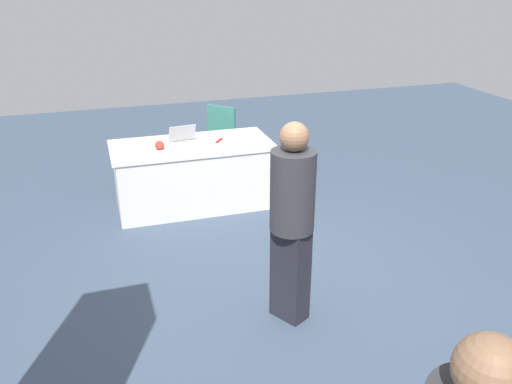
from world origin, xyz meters
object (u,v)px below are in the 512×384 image
object	(u,v)px
chair_near_front	(226,133)
scissors_red	(219,141)
laptop_silver	(185,141)
yarn_ball	(159,145)
person_presenter	(292,215)
table_foreground	(193,175)

from	to	relation	value
chair_near_front	scissors_red	bearing A→B (deg)	-63.81
scissors_red	chair_near_front	bearing A→B (deg)	-165.09
laptop_silver	yarn_ball	bearing A→B (deg)	9.86
person_presenter	yarn_ball	world-z (taller)	person_presenter
yarn_ball	scissors_red	world-z (taller)	yarn_ball
person_presenter	scissors_red	world-z (taller)	person_presenter
chair_near_front	scissors_red	xyz separation A→B (m)	(0.36, 1.02, 0.24)
person_presenter	table_foreground	bearing A→B (deg)	157.99
chair_near_front	yarn_ball	bearing A→B (deg)	-87.80
laptop_silver	scissors_red	xyz separation A→B (m)	(-0.40, -0.02, -0.04)
chair_near_front	person_presenter	world-z (taller)	person_presenter
chair_near_front	yarn_ball	world-z (taller)	chair_near_front
scissors_red	table_foreground	bearing A→B (deg)	-57.26
laptop_silver	scissors_red	distance (m)	0.40
table_foreground	scissors_red	size ratio (longest dim) A/B	10.20
table_foreground	yarn_ball	bearing A→B (deg)	17.17
chair_near_front	person_presenter	distance (m)	3.45
laptop_silver	yarn_ball	distance (m)	0.32
laptop_silver	person_presenter	bearing A→B (deg)	92.01
person_presenter	yarn_ball	size ratio (longest dim) A/B	16.03
chair_near_front	laptop_silver	xyz separation A→B (m)	(0.76, 1.04, 0.28)
table_foreground	person_presenter	world-z (taller)	person_presenter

